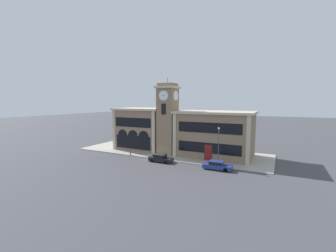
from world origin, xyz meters
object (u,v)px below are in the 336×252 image
(parked_car_near, at_px, (161,158))
(parked_car_mid, at_px, (217,165))
(street_lamp, at_px, (219,141))
(fire_hydrant, at_px, (131,153))

(parked_car_near, height_order, parked_car_mid, parked_car_near)
(street_lamp, xyz_separation_m, fire_hydrant, (-18.48, -0.38, -3.92))
(street_lamp, relative_size, fire_hydrant, 7.76)
(street_lamp, bearing_deg, parked_car_near, -169.97)
(parked_car_mid, distance_m, fire_hydrant, 18.84)
(parked_car_mid, relative_size, fire_hydrant, 5.51)
(parked_car_near, distance_m, fire_hydrant, 8.15)
(parked_car_near, xyz_separation_m, street_lamp, (10.47, 1.85, 3.74))
(parked_car_near, height_order, fire_hydrant, parked_car_near)
(fire_hydrant, bearing_deg, parked_car_mid, -4.49)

